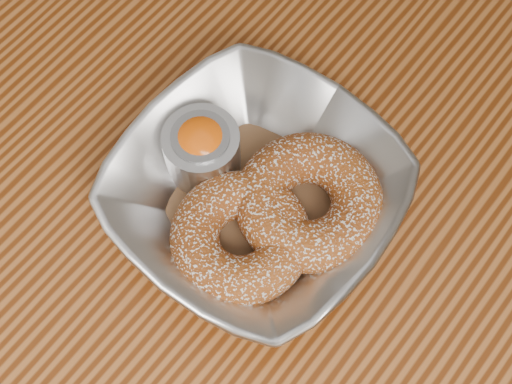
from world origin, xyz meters
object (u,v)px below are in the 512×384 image
Objects in this scene: table at (222,262)px; donut_front at (241,237)px; serving_bowl at (256,194)px; donut_back at (309,201)px; ramekin at (202,149)px.

table is 11.15× the size of donut_front.
donut_front is at bearing -68.84° from serving_bowl.
serving_bowl reaches higher than donut_front.
donut_back is 0.06m from donut_front.
serving_bowl is 0.04m from donut_back.
table is 19.67× the size of ramekin.
donut_back is at bearing 11.36° from ramekin.
table is 5.55× the size of serving_bowl.
donut_front is 1.76× the size of ramekin.
donut_front is at bearing -112.41° from donut_back.
donut_back is at bearing 43.66° from table.
donut_back is (0.04, 0.02, 0.00)m from serving_bowl.
ramekin is at bearing 152.05° from donut_front.
serving_bowl reaches higher than table.
donut_back is at bearing 27.57° from serving_bowl.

